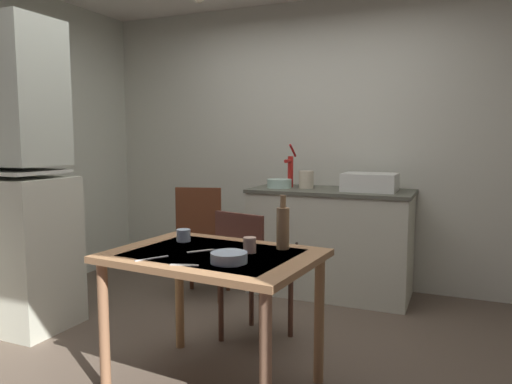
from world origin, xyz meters
name	(u,v)px	position (x,y,z in m)	size (l,w,h in m)	color
ground_plane	(232,352)	(0.00, 0.00, 0.00)	(5.33, 5.33, 0.00)	brown
wall_back	(314,144)	(0.00, 1.79, 1.31)	(4.43, 0.10, 2.63)	beige
hutch_cabinet	(8,187)	(-1.70, -0.19, 1.02)	(0.89, 0.54, 2.18)	beige
counter_cabinet	(330,242)	(0.27, 1.42, 0.46)	(1.39, 0.64, 0.93)	beige
sink_basin	(370,182)	(0.60, 1.42, 1.00)	(0.44, 0.34, 0.15)	silver
hand_pump	(290,169)	(-0.13, 1.47, 1.09)	(0.05, 0.27, 0.39)	#B21E19
mixing_bowl_counter	(279,183)	(-0.19, 1.37, 0.96)	(0.22, 0.22, 0.08)	#ADD1C1
stoneware_crock	(306,180)	(0.04, 1.44, 1.00)	(0.13, 0.13, 0.15)	beige
dining_table	(214,271)	(0.10, -0.43, 0.66)	(1.15, 0.86, 0.76)	#9E714A
chair_far_side	(250,273)	(0.04, 0.20, 0.48)	(0.48, 0.48, 0.89)	#4F3022
chair_by_counter	(202,241)	(-0.69, 0.85, 0.50)	(0.49, 0.49, 0.97)	#562E1B
serving_bowl_wide	(229,257)	(0.28, -0.58, 0.79)	(0.18, 0.18, 0.05)	#9EB2C6
mug_tall	(184,235)	(-0.19, -0.25, 0.80)	(0.08, 0.08, 0.07)	#9EB2C6
teacup_mint	(250,245)	(0.28, -0.35, 0.80)	(0.07, 0.07, 0.08)	tan
glass_bottle	(283,227)	(0.42, -0.20, 0.88)	(0.07, 0.07, 0.30)	olive
table_knife	(152,258)	(-0.12, -0.67, 0.76)	(0.18, 0.02, 0.01)	silver
teaspoon_near_bowl	(201,251)	(0.03, -0.43, 0.76)	(0.15, 0.02, 0.01)	beige
teaspoon_by_cup	(184,265)	(0.10, -0.72, 0.76)	(0.14, 0.02, 0.01)	beige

